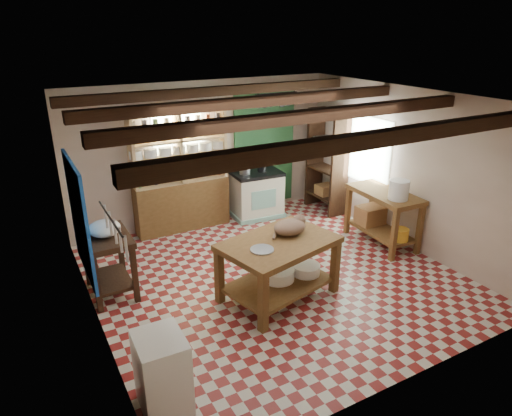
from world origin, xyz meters
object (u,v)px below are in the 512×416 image
prep_table (109,265)px  right_counter (382,218)px  cat (290,227)px  white_cabinet (162,373)px  work_table (278,269)px  stove (257,194)px

prep_table → right_counter: bearing=-8.0°
right_counter → cat: 2.28m
white_cabinet → right_counter: right_counter is taller
prep_table → work_table: bearing=-31.1°
stove → prep_table: stove is taller
right_counter → stove: bearing=124.5°
work_table → stove: bearing=53.7°
prep_table → cat: size_ratio=1.93×
stove → right_counter: size_ratio=0.71×
prep_table → cat: cat is taller
stove → cat: 2.73m
white_cabinet → cat: (2.23, 1.24, 0.55)m
work_table → prep_table: (-1.97, 1.19, 0.02)m
white_cabinet → cat: cat is taller
white_cabinet → right_counter: 4.72m
work_table → white_cabinet: work_table is taller
work_table → prep_table: size_ratio=1.69×
right_counter → cat: size_ratio=2.83×
work_table → prep_table: bearing=135.9°
work_table → cat: bearing=11.3°
stove → white_cabinet: stove is taller
prep_table → cat: bearing=-26.2°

